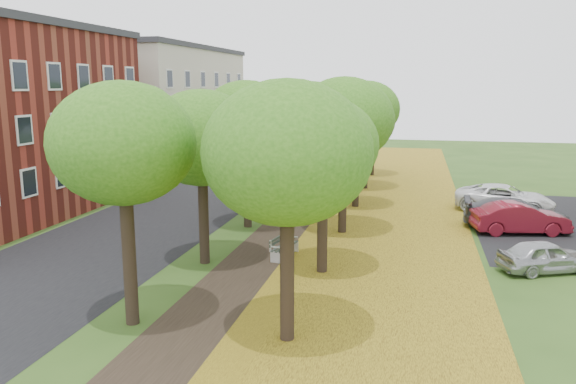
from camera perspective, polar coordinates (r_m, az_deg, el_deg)
The scene contains 13 objects.
ground at distance 17.20m, azimuth -8.81°, elevation -13.69°, with size 120.00×120.00×0.00m, color #2D4C19.
street_asphalt at distance 33.17m, azimuth -11.36°, elevation -1.69°, with size 8.00×70.00×0.01m, color black.
footpath at distance 30.91m, azimuth 1.44°, elevation -2.40°, with size 3.20×70.00×0.01m, color black.
leaf_verge at distance 30.35m, azimuth 10.75°, elevation -2.84°, with size 7.50×70.00×0.01m, color gold.
parking_lot at distance 32.21m, azimuth 26.12°, elevation -2.99°, with size 9.00×16.00×0.01m, color black.
tree_row_west at distance 30.65m, azimuth -2.58°, elevation 7.28°, with size 4.34×34.34×7.06m.
tree_row_east at distance 29.73m, azimuth 6.45°, elevation 7.12°, with size 4.34×34.34×7.06m.
building_cream at distance 52.77m, azimuth -13.06°, elevation 8.57°, with size 10.30×20.30×10.40m.
bench at distance 23.52m, azimuth -0.46°, elevation -5.53°, with size 0.86×1.95×0.89m.
car_silver at distance 23.82m, azimuth 24.74°, elevation -5.95°, with size 1.47×3.66×1.25m, color #B1B2B6.
car_red at distance 29.36m, azimuth 22.49°, elevation -2.47°, with size 1.58×4.52×1.49m, color maroon.
car_grey at distance 30.26m, azimuth 22.20°, elevation -2.08°, with size 2.08×5.10×1.48m, color #36363B.
car_white at distance 34.18m, azimuth 21.14°, elevation -0.57°, with size 2.48×5.39×1.50m, color white.
Camera 1 is at (5.93, -14.48, 7.13)m, focal length 35.00 mm.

